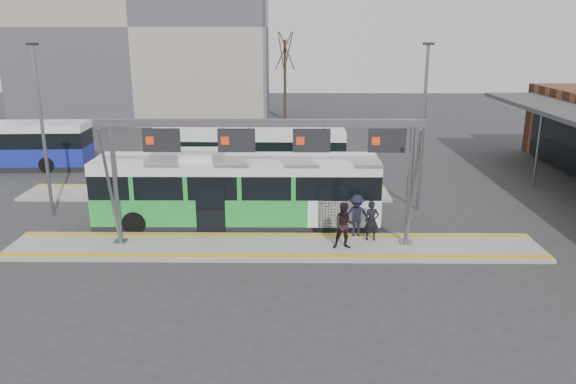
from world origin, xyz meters
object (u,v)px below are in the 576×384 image
hero_bus (237,192)px  passenger_b (345,226)px  gantry (265,146)px  passenger_a (372,221)px  passenger_c (357,216)px

hero_bus → passenger_b: (4.69, -3.20, -0.49)m
gantry → passenger_b: (3.21, -0.55, -3.18)m
gantry → passenger_a: gantry is taller
hero_bus → passenger_b: 5.70m
passenger_b → passenger_c: bearing=62.8°
hero_bus → passenger_b: hero_bus is taller
passenger_c → gantry: bearing=-160.0°
hero_bus → passenger_c: (5.32, -1.81, -0.53)m
hero_bus → passenger_a: 6.34m
passenger_a → passenger_c: size_ratio=0.91×
hero_bus → passenger_a: bearing=-20.8°
gantry → passenger_b: 4.55m
passenger_a → passenger_c: 0.73m
passenger_a → gantry: bearing=-178.9°
gantry → passenger_b: gantry is taller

